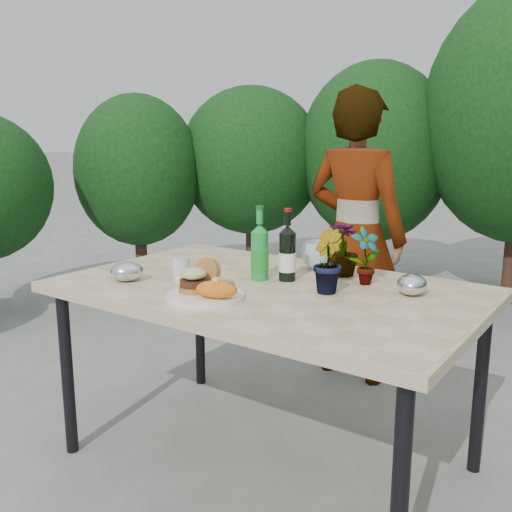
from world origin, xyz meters
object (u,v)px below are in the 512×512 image
Objects in this scene: person at (355,237)px; wine_bottle at (287,254)px; patio_table at (268,299)px; dinner_plate at (205,296)px.

wine_bottle is at bearing 101.21° from person.
patio_table is 0.20m from wine_bottle.
patio_table is at bearing -89.62° from wine_bottle.
person is (-0.13, 0.90, -0.07)m from wine_bottle.
dinner_plate is 1.28m from person.
dinner_plate is (-0.08, -0.27, 0.06)m from patio_table.
dinner_plate is at bearing -94.54° from wine_bottle.
patio_table is 0.29m from dinner_plate.
patio_table is 1.02× the size of person.
patio_table is 1.02m from person.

